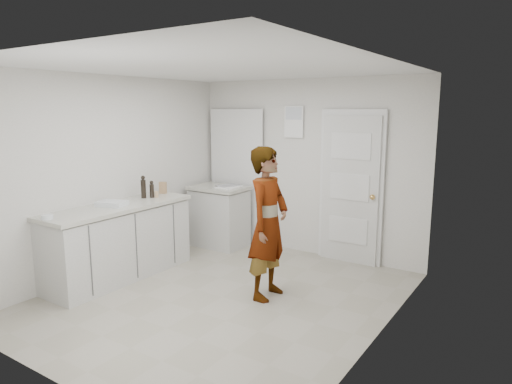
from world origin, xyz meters
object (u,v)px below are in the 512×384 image
Objects in this scene: oil_cruet_a at (152,189)px; oil_cruet_b at (143,187)px; cake_mix_box at (163,188)px; spice_jar at (157,194)px; egg_bowl at (47,217)px; person at (268,223)px; baking_dish at (112,204)px.

oil_cruet_b is (-0.07, -0.08, 0.03)m from oil_cruet_a.
oil_cruet_a is 0.11m from oil_cruet_b.
spice_jar is (0.13, -0.25, -0.04)m from cake_mix_box.
oil_cruet_a is at bearing -138.16° from spice_jar.
egg_bowl is at bearing -89.29° from oil_cruet_b.
egg_bowl is at bearing 123.23° from person.
person reaches higher than oil_cruet_a.
baking_dish is 3.20× the size of egg_bowl.
cake_mix_box is at bearing 91.12° from egg_bowl.
baking_dish is 0.83m from egg_bowl.
person is at bearing 17.41° from baking_dish.
person is 1.93m from oil_cruet_b.
cake_mix_box reaches higher than spice_jar.
egg_bowl is (-0.10, -1.51, -0.02)m from spice_jar.
oil_cruet_b is at bearing 95.13° from baking_dish.
spice_jar is 0.68m from baking_dish.
spice_jar reaches higher than egg_bowl.
spice_jar is at bearing 84.76° from baking_dish.
oil_cruet_b reaches higher than oil_cruet_a.
spice_jar is at bearing 47.29° from oil_cruet_b.
cake_mix_box is at bearing 106.44° from oil_cruet_a.
person is 5.63× the size of oil_cruet_b.
baking_dish is at bearing 87.73° from egg_bowl.
oil_cruet_a is at bearing 84.88° from person.
spice_jar is 1.51m from egg_bowl.
person is 2.37m from egg_bowl.
spice_jar is 0.19m from oil_cruet_b.
oil_cruet_b is (0.02, -0.37, 0.06)m from cake_mix_box.
oil_cruet_a is (-0.04, -0.04, 0.07)m from spice_jar.
baking_dish is (-0.06, -0.68, -0.01)m from spice_jar.
baking_dish is at bearing -84.87° from oil_cruet_b.
spice_jar is 0.27× the size of oil_cruet_b.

